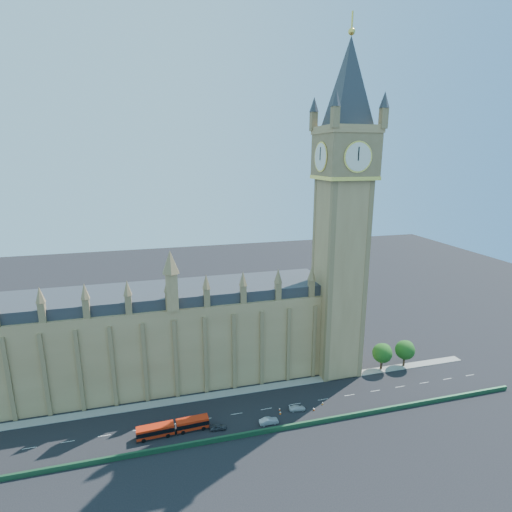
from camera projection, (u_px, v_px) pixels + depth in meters
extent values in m
plane|color=black|center=(221.00, 416.00, 101.30)|extent=(400.00, 400.00, 0.00)
cube|color=#9D794C|center=(119.00, 345.00, 112.63)|extent=(120.00, 20.00, 25.00)
cube|color=#2D3035|center=(115.00, 298.00, 109.22)|extent=(120.00, 18.00, 3.00)
cube|color=#9D794C|center=(339.00, 280.00, 116.89)|extent=(12.00, 12.00, 58.00)
cube|color=olive|center=(345.00, 157.00, 108.38)|extent=(14.00, 14.00, 12.00)
cylinder|color=silver|center=(358.00, 157.00, 101.68)|extent=(7.20, 0.30, 7.20)
cube|color=#9D794C|center=(346.00, 130.00, 106.67)|extent=(14.50, 14.50, 2.00)
pyramid|color=#2D3035|center=(351.00, 35.00, 101.08)|extent=(20.59, 20.59, 22.00)
sphere|color=#F2C64C|center=(352.00, 32.00, 100.89)|extent=(1.80, 1.80, 1.80)
cube|color=#1E4C2D|center=(228.00, 438.00, 92.72)|extent=(160.00, 0.60, 1.20)
cube|color=gray|center=(215.00, 395.00, 110.19)|extent=(160.00, 3.00, 0.16)
cylinder|color=#382619|center=(381.00, 363.00, 123.20)|extent=(0.70, 0.70, 4.00)
sphere|color=#154B14|center=(382.00, 353.00, 122.35)|extent=(6.00, 6.00, 6.00)
sphere|color=#154B14|center=(384.00, 351.00, 122.69)|extent=(4.38, 4.38, 4.38)
cylinder|color=#382619|center=(404.00, 360.00, 125.21)|extent=(0.70, 0.70, 4.00)
sphere|color=#154B14|center=(405.00, 350.00, 124.36)|extent=(6.00, 6.00, 6.00)
sphere|color=#154B14|center=(407.00, 347.00, 124.69)|extent=(4.38, 4.38, 4.38)
cube|color=red|center=(155.00, 431.00, 93.59)|extent=(8.75, 2.84, 2.88)
cube|color=red|center=(192.00, 424.00, 96.19)|extent=(7.79, 2.79, 2.88)
cube|color=black|center=(155.00, 430.00, 93.51)|extent=(8.81, 2.89, 1.09)
cube|color=black|center=(192.00, 423.00, 96.11)|extent=(7.85, 2.84, 1.09)
cylinder|color=black|center=(173.00, 428.00, 94.86)|extent=(0.89, 2.34, 2.30)
cylinder|color=black|center=(144.00, 441.00, 91.89)|extent=(0.97, 0.34, 0.96)
cylinder|color=black|center=(143.00, 434.00, 94.11)|extent=(0.97, 0.34, 0.96)
cylinder|color=black|center=(168.00, 436.00, 93.54)|extent=(0.97, 0.34, 0.96)
cylinder|color=black|center=(167.00, 429.00, 95.76)|extent=(0.97, 0.34, 0.96)
cylinder|color=black|center=(183.00, 433.00, 94.59)|extent=(0.97, 0.34, 0.96)
cylinder|color=black|center=(182.00, 426.00, 96.80)|extent=(0.97, 0.34, 0.96)
cylinder|color=black|center=(204.00, 428.00, 96.05)|extent=(0.97, 0.34, 0.96)
cylinder|color=black|center=(202.00, 422.00, 98.27)|extent=(0.97, 0.34, 0.96)
imported|color=#3B3D42|center=(218.00, 427.00, 96.25)|extent=(4.11, 2.04, 1.35)
imported|color=#A4A6AC|center=(269.00, 421.00, 98.28)|extent=(4.74, 1.70, 1.56)
imported|color=silver|center=(297.00, 408.00, 103.62)|extent=(4.45, 2.25, 1.24)
cube|color=black|center=(323.00, 404.00, 106.11)|extent=(0.45, 0.45, 0.04)
cone|color=orange|center=(323.00, 403.00, 106.04)|extent=(0.50, 0.50, 0.67)
cylinder|color=white|center=(323.00, 403.00, 106.01)|extent=(0.33, 0.33, 0.11)
cube|color=black|center=(314.00, 410.00, 103.68)|extent=(0.57, 0.57, 0.04)
cone|color=#DF450B|center=(314.00, 409.00, 103.59)|extent=(0.63, 0.63, 0.76)
cylinder|color=white|center=(314.00, 409.00, 103.57)|extent=(0.37, 0.37, 0.13)
cube|color=black|center=(280.00, 410.00, 103.68)|extent=(0.48, 0.48, 0.04)
cone|color=#E0470B|center=(280.00, 409.00, 103.60)|extent=(0.53, 0.53, 0.72)
cylinder|color=white|center=(280.00, 409.00, 103.58)|extent=(0.35, 0.35, 0.12)
cube|color=black|center=(280.00, 414.00, 102.20)|extent=(0.60, 0.60, 0.05)
cone|color=#FF5E0D|center=(280.00, 413.00, 102.11)|extent=(0.66, 0.66, 0.80)
cylinder|color=white|center=(280.00, 412.00, 102.08)|extent=(0.39, 0.39, 0.14)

